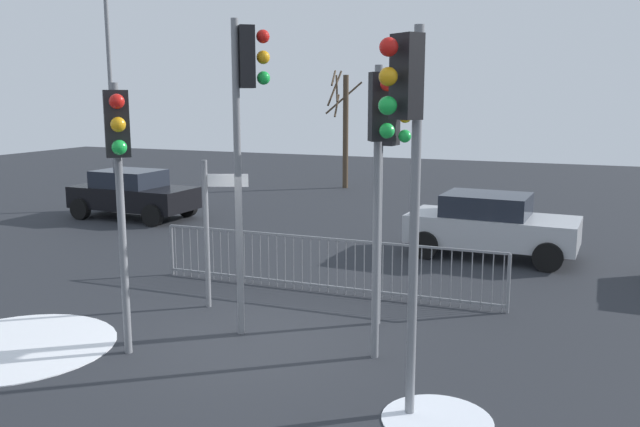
# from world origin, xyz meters

# --- Properties ---
(ground_plane) EXTENTS (60.00, 60.00, 0.00)m
(ground_plane) POSITION_xyz_m (0.00, 0.00, 0.00)
(ground_plane) COLOR #26282D
(traffic_light_rear_left) EXTENTS (0.46, 0.47, 3.88)m
(traffic_light_rear_left) POSITION_xyz_m (-1.42, -1.21, 2.84)
(traffic_light_rear_left) COLOR slate
(traffic_light_rear_left) RESTS_ON ground
(traffic_light_mid_left) EXTENTS (0.57, 0.34, 3.94)m
(traffic_light_mid_left) POSITION_xyz_m (1.62, 1.44, 2.89)
(traffic_light_mid_left) COLOR slate
(traffic_light_mid_left) RESTS_ON ground
(traffic_light_foreground_right) EXTENTS (0.49, 0.44, 4.81)m
(traffic_light_foreground_right) POSITION_xyz_m (-0.27, 0.30, 3.52)
(traffic_light_foreground_right) COLOR slate
(traffic_light_foreground_right) RESTS_ON ground
(traffic_light_foreground_left) EXTENTS (0.43, 0.50, 4.10)m
(traffic_light_foreground_left) POSITION_xyz_m (1.94, -0.02, 3.01)
(traffic_light_foreground_left) COLOR slate
(traffic_light_foreground_left) RESTS_ON ground
(traffic_light_mid_right) EXTENTS (0.44, 0.50, 4.45)m
(traffic_light_mid_right) POSITION_xyz_m (2.67, -1.48, 3.26)
(traffic_light_mid_right) COLOR slate
(traffic_light_mid_right) RESTS_ON ground
(direction_sign_post) EXTENTS (0.74, 0.33, 2.62)m
(direction_sign_post) POSITION_xyz_m (-1.50, 1.19, 1.48)
(direction_sign_post) COLOR slate
(direction_sign_post) RESTS_ON ground
(pedestrian_guard_railing) EXTENTS (6.86, 0.16, 1.07)m
(pedestrian_guard_railing) POSITION_xyz_m (-0.00, 2.76, 0.55)
(pedestrian_guard_railing) COLOR slate
(pedestrian_guard_railing) RESTS_ON ground
(car_black_far) EXTENTS (3.85, 2.02, 1.47)m
(car_black_far) POSITION_xyz_m (-8.29, 7.71, 0.77)
(car_black_far) COLOR black
(car_black_far) RESTS_ON ground
(car_silver_mid) EXTENTS (3.89, 2.10, 1.47)m
(car_silver_mid) POSITION_xyz_m (2.54, 6.84, 0.77)
(car_silver_mid) COLOR #B2B5BA
(car_silver_mid) RESTS_ON ground
(street_lamp) EXTENTS (0.36, 0.36, 8.14)m
(street_lamp) POSITION_xyz_m (-9.78, 8.77, 4.87)
(street_lamp) COLOR slate
(street_lamp) RESTS_ON ground
(bare_tree_left) EXTENTS (1.40, 1.66, 4.73)m
(bare_tree_left) POSITION_xyz_m (-4.62, 16.48, 2.52)
(bare_tree_left) COLOR #473828
(bare_tree_left) RESTS_ON ground
(snow_patch_kerb) EXTENTS (2.90, 2.90, 0.01)m
(snow_patch_kerb) POSITION_xyz_m (-3.23, -1.56, 0.01)
(snow_patch_kerb) COLOR white
(snow_patch_kerb) RESTS_ON ground
(snow_patch_island) EXTENTS (1.29, 1.29, 0.01)m
(snow_patch_island) POSITION_xyz_m (3.09, -1.41, 0.01)
(snow_patch_island) COLOR white
(snow_patch_island) RESTS_ON ground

